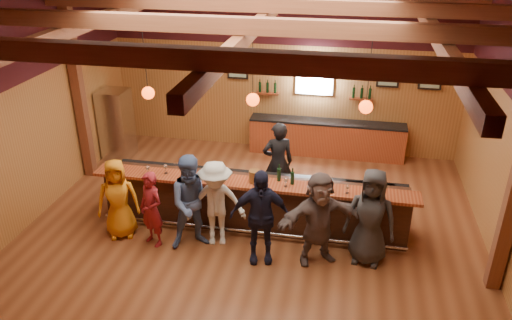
# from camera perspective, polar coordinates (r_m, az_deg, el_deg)

# --- Properties ---
(room) EXTENTS (9.04, 9.00, 4.52)m
(room) POSITION_cam_1_polar(r_m,az_deg,el_deg) (8.94, -0.30, 10.13)
(room) COLOR brown
(room) RESTS_ON ground
(bar_counter) EXTENTS (6.30, 1.07, 1.11)m
(bar_counter) POSITION_cam_1_polar(r_m,az_deg,el_deg) (10.09, -0.07, -4.61)
(bar_counter) COLOR black
(bar_counter) RESTS_ON ground
(back_bar_cabinet) EXTENTS (4.00, 0.52, 0.95)m
(back_bar_cabinet) POSITION_cam_1_polar(r_m,az_deg,el_deg) (13.16, 8.03, 2.49)
(back_bar_cabinet) COLOR maroon
(back_bar_cabinet) RESTS_ON ground
(window) EXTENTS (0.95, 0.09, 0.95)m
(window) POSITION_cam_1_polar(r_m,az_deg,el_deg) (12.87, 6.73, 9.48)
(window) COLOR silver
(window) RESTS_ON room
(framed_pictures) EXTENTS (5.35, 0.05, 0.45)m
(framed_pictures) POSITION_cam_1_polar(r_m,az_deg,el_deg) (12.81, 10.65, 9.38)
(framed_pictures) COLOR black
(framed_pictures) RESTS_ON room
(wine_shelves) EXTENTS (3.00, 0.18, 0.30)m
(wine_shelves) POSITION_cam_1_polar(r_m,az_deg,el_deg) (12.93, 6.61, 7.58)
(wine_shelves) COLOR maroon
(wine_shelves) RESTS_ON room
(pendant_lights) EXTENTS (4.24, 0.24, 1.37)m
(pendant_lights) POSITION_cam_1_polar(r_m,az_deg,el_deg) (9.04, -0.37, 6.95)
(pendant_lights) COLOR black
(pendant_lights) RESTS_ON room
(stainless_fridge) EXTENTS (0.70, 0.70, 1.80)m
(stainless_fridge) POSITION_cam_1_polar(r_m,az_deg,el_deg) (13.29, -15.66, 3.98)
(stainless_fridge) COLOR silver
(stainless_fridge) RESTS_ON ground
(customer_orange) EXTENTS (0.92, 0.76, 1.62)m
(customer_orange) POSITION_cam_1_polar(r_m,az_deg,el_deg) (9.92, -15.49, -4.29)
(customer_orange) COLOR orange
(customer_orange) RESTS_ON ground
(customer_redvest) EXTENTS (0.65, 0.57, 1.50)m
(customer_redvest) POSITION_cam_1_polar(r_m,az_deg,el_deg) (9.55, -11.86, -5.54)
(customer_redvest) COLOR maroon
(customer_redvest) RESTS_ON ground
(customer_denim) EXTENTS (1.13, 1.03, 1.87)m
(customer_denim) POSITION_cam_1_polar(r_m,az_deg,el_deg) (9.28, -7.18, -4.82)
(customer_denim) COLOR #4A6195
(customer_denim) RESTS_ON ground
(customer_white) EXTENTS (1.23, 0.88, 1.72)m
(customer_white) POSITION_cam_1_polar(r_m,az_deg,el_deg) (9.34, -4.60, -5.02)
(customer_white) COLOR silver
(customer_white) RESTS_ON ground
(customer_navy) EXTENTS (1.13, 0.65, 1.82)m
(customer_navy) POSITION_cam_1_polar(r_m,az_deg,el_deg) (8.84, 0.44, -6.48)
(customer_navy) COLOR #181930
(customer_navy) RESTS_ON ground
(customer_brown) EXTENTS (1.70, 1.23, 1.77)m
(customer_brown) POSITION_cam_1_polar(r_m,az_deg,el_deg) (8.89, 7.19, -6.66)
(customer_brown) COLOR #594947
(customer_brown) RESTS_ON ground
(customer_dark) EXTENTS (0.98, 0.72, 1.83)m
(customer_dark) POSITION_cam_1_polar(r_m,az_deg,el_deg) (9.03, 12.94, -6.39)
(customer_dark) COLOR #2B2A2D
(customer_dark) RESTS_ON ground
(bartender) EXTENTS (0.78, 0.65, 1.84)m
(bartender) POSITION_cam_1_polar(r_m,az_deg,el_deg) (10.70, 2.51, -0.31)
(bartender) COLOR black
(bartender) RESTS_ON ground
(ice_bucket) EXTENTS (0.22, 0.22, 0.24)m
(ice_bucket) POSITION_cam_1_polar(r_m,az_deg,el_deg) (9.47, -0.15, -1.87)
(ice_bucket) COLOR brown
(ice_bucket) RESTS_ON bar_counter
(bottle_a) EXTENTS (0.08, 0.08, 0.35)m
(bottle_a) POSITION_cam_1_polar(r_m,az_deg,el_deg) (9.52, 2.64, -1.65)
(bottle_a) COLOR black
(bottle_a) RESTS_ON bar_counter
(bottle_b) EXTENTS (0.07, 0.07, 0.34)m
(bottle_b) POSITION_cam_1_polar(r_m,az_deg,el_deg) (9.41, 4.18, -2.04)
(bottle_b) COLOR black
(bottle_b) RESTS_ON bar_counter
(glass_a) EXTENTS (0.09, 0.09, 0.20)m
(glass_a) POSITION_cam_1_polar(r_m,az_deg,el_deg) (10.24, -15.44, -0.50)
(glass_a) COLOR silver
(glass_a) RESTS_ON bar_counter
(glass_b) EXTENTS (0.09, 0.09, 0.19)m
(glass_b) POSITION_cam_1_polar(r_m,az_deg,el_deg) (9.96, -12.29, -0.93)
(glass_b) COLOR silver
(glass_b) RESTS_ON bar_counter
(glass_c) EXTENTS (0.09, 0.09, 0.19)m
(glass_c) POSITION_cam_1_polar(r_m,az_deg,el_deg) (9.94, -10.32, -0.80)
(glass_c) COLOR silver
(glass_c) RESTS_ON bar_counter
(glass_d) EXTENTS (0.09, 0.09, 0.20)m
(glass_d) POSITION_cam_1_polar(r_m,az_deg,el_deg) (9.60, -5.74, -1.45)
(glass_d) COLOR silver
(glass_d) RESTS_ON bar_counter
(glass_e) EXTENTS (0.08, 0.08, 0.18)m
(glass_e) POSITION_cam_1_polar(r_m,az_deg,el_deg) (9.53, -3.70, -1.67)
(glass_e) COLOR silver
(glass_e) RESTS_ON bar_counter
(glass_f) EXTENTS (0.08, 0.08, 0.17)m
(glass_f) POSITION_cam_1_polar(r_m,az_deg,el_deg) (9.32, 3.41, -2.36)
(glass_f) COLOR silver
(glass_f) RESTS_ON bar_counter
(glass_g) EXTENTS (0.08, 0.08, 0.17)m
(glass_g) POSITION_cam_1_polar(r_m,az_deg,el_deg) (9.28, 8.64, -2.78)
(glass_g) COLOR silver
(glass_g) RESTS_ON bar_counter
(glass_h) EXTENTS (0.07, 0.07, 0.16)m
(glass_h) POSITION_cam_1_polar(r_m,az_deg,el_deg) (9.24, 10.42, -3.11)
(glass_h) COLOR silver
(glass_h) RESTS_ON bar_counter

